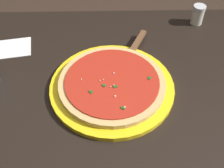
{
  "coord_description": "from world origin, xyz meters",
  "views": [
    {
      "loc": [
        -0.06,
        -0.62,
        1.41
      ],
      "look_at": [
        -0.05,
        -0.05,
        0.8
      ],
      "focal_mm": 45.19,
      "sensor_mm": 36.0,
      "label": 1
    }
  ],
  "objects_px": {
    "pizza_server": "(133,50)",
    "napkin_folded_right": "(13,48)",
    "serving_plate": "(112,87)",
    "pizza": "(112,83)",
    "parmesan_shaker": "(198,15)"
  },
  "relations": [
    {
      "from": "serving_plate",
      "to": "napkin_folded_right",
      "type": "relative_size",
      "value": 3.0
    },
    {
      "from": "serving_plate",
      "to": "pizza_server",
      "type": "bearing_deg",
      "value": 64.47
    },
    {
      "from": "pizza_server",
      "to": "napkin_folded_right",
      "type": "bearing_deg",
      "value": 174.47
    },
    {
      "from": "serving_plate",
      "to": "napkin_folded_right",
      "type": "xyz_separation_m",
      "value": [
        -0.34,
        0.2,
        -0.01
      ]
    },
    {
      "from": "pizza",
      "to": "parmesan_shaker",
      "type": "height_order",
      "value": "parmesan_shaker"
    },
    {
      "from": "napkin_folded_right",
      "to": "pizza_server",
      "type": "bearing_deg",
      "value": -5.53
    },
    {
      "from": "napkin_folded_right",
      "to": "pizza",
      "type": "bearing_deg",
      "value": -29.76
    },
    {
      "from": "serving_plate",
      "to": "pizza_server",
      "type": "distance_m",
      "value": 0.17
    },
    {
      "from": "serving_plate",
      "to": "parmesan_shaker",
      "type": "relative_size",
      "value": 5.03
    },
    {
      "from": "pizza_server",
      "to": "napkin_folded_right",
      "type": "height_order",
      "value": "pizza_server"
    },
    {
      "from": "serving_plate",
      "to": "pizza",
      "type": "xyz_separation_m",
      "value": [
        0.0,
        -0.0,
        0.02
      ]
    },
    {
      "from": "napkin_folded_right",
      "to": "parmesan_shaker",
      "type": "bearing_deg",
      "value": 11.53
    },
    {
      "from": "serving_plate",
      "to": "napkin_folded_right",
      "type": "bearing_deg",
      "value": 150.24
    },
    {
      "from": "serving_plate",
      "to": "parmesan_shaker",
      "type": "bearing_deg",
      "value": 45.25
    },
    {
      "from": "serving_plate",
      "to": "napkin_folded_right",
      "type": "height_order",
      "value": "serving_plate"
    }
  ]
}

